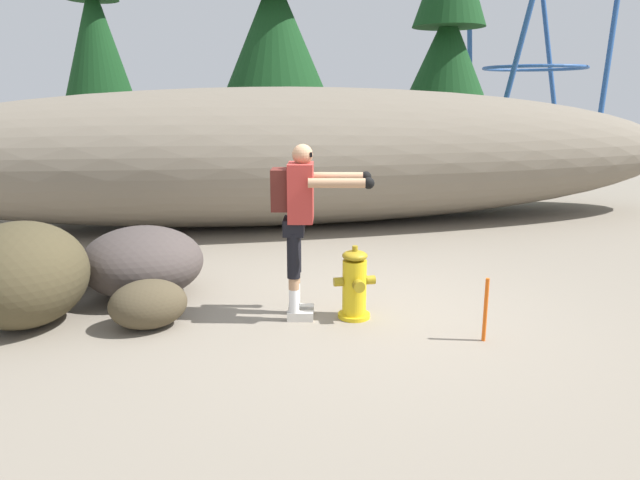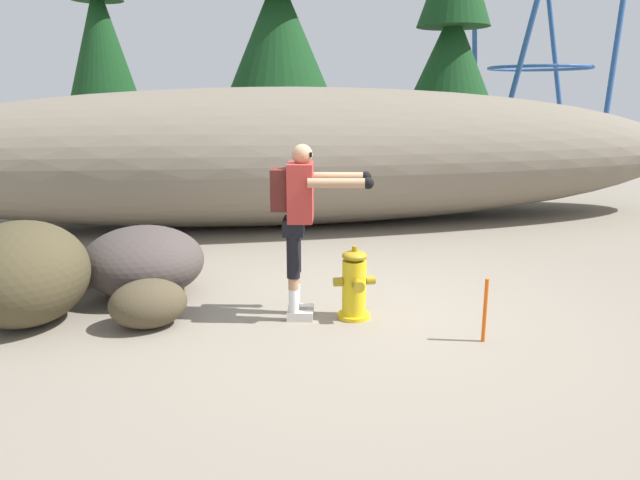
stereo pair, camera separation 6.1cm
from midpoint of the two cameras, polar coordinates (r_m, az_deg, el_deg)
ground_plane at (r=6.14m, az=3.58°, el=-7.16°), size 56.00×56.00×0.04m
dirt_embankment at (r=10.19m, az=-2.38°, el=8.20°), size 14.77×3.20×2.34m
fire_hydrant at (r=5.86m, az=3.68°, el=-4.45°), size 0.42×0.37×0.75m
utility_worker at (r=5.67m, az=-1.65°, el=3.02°), size 1.03×0.65×1.75m
boulder_large at (r=6.32m, az=-26.87°, el=-2.96°), size 1.60×1.65×1.03m
boulder_mid at (r=6.79m, az=-16.66°, el=-2.00°), size 1.59×1.56×0.78m
boulder_small at (r=5.88m, az=-16.19°, el=-5.99°), size 0.85×0.72×0.48m
boulder_outlier at (r=7.38m, az=-23.10°, el=-2.90°), size 0.71×0.73×0.39m
pine_tree_far_left at (r=16.14m, az=-20.74°, el=19.40°), size 1.94×1.94×7.25m
pine_tree_left at (r=13.59m, az=-4.00°, el=21.10°), size 2.66×2.66×6.86m
pine_tree_center at (r=16.73m, az=12.92°, el=18.06°), size 3.00×3.00×6.78m
survey_stake at (r=5.52m, az=16.17°, el=-6.65°), size 0.04×0.04×0.60m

